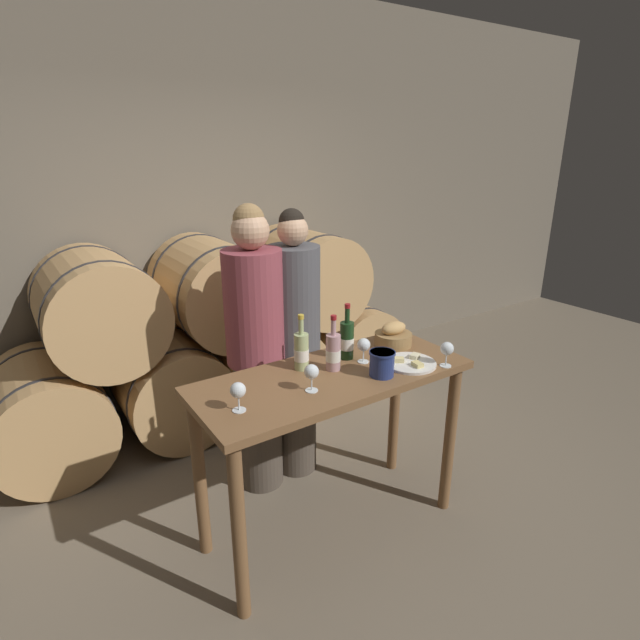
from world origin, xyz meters
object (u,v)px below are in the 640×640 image
person_left (256,352)px  cheese_plate (410,363)px  wine_glass_far_left (238,391)px  wine_glass_left (312,373)px  wine_glass_center (364,345)px  wine_glass_right (447,349)px  wine_bottle_rose (333,352)px  blue_crock (382,363)px  wine_bottle_white (301,351)px  wine_bottle_red (347,340)px  person_right (295,346)px  tasting_table (333,403)px  bread_basket (393,336)px

person_left → cheese_plate: person_left is taller
wine_glass_far_left → wine_glass_left: size_ratio=1.00×
wine_glass_center → wine_glass_right: same height
person_left → wine_bottle_rose: (0.17, -0.54, 0.15)m
blue_crock → wine_glass_right: bearing=-16.2°
wine_glass_left → blue_crock: bearing=-8.1°
wine_bottle_white → person_left: bearing=94.5°
wine_glass_far_left → wine_bottle_red: bearing=15.1°
person_right → cheese_plate: 0.77m
person_right → wine_glass_center: person_right is taller
cheese_plate → wine_glass_center: 0.26m
blue_crock → tasting_table: bearing=141.6°
person_right → wine_bottle_red: bearing=-84.5°
wine_glass_center → wine_glass_right: (0.32, -0.28, 0.00)m
person_right → cheese_plate: (0.27, -0.72, 0.09)m
wine_glass_right → wine_glass_left: bearing=167.9°
person_left → wine_glass_left: (-0.05, -0.68, 0.15)m
person_left → blue_crock: 0.81m
person_right → cheese_plate: person_right is taller
tasting_table → wine_glass_left: 0.34m
wine_bottle_rose → blue_crock: 0.25m
person_left → wine_glass_left: 0.70m
wine_bottle_white → bread_basket: bearing=-1.9°
blue_crock → wine_glass_right: 0.36m
person_left → wine_glass_left: bearing=-94.4°
wine_bottle_white → bread_basket: 0.60m
person_left → bread_basket: size_ratio=8.25×
tasting_table → person_right: bearing=77.6°
tasting_table → bread_basket: size_ratio=6.73×
person_left → person_right: size_ratio=1.03×
person_right → wine_bottle_red: person_right is taller
person_right → wine_glass_left: bearing=-114.9°
tasting_table → wine_bottle_rose: size_ratio=4.89×
wine_glass_far_left → wine_glass_left: bearing=-3.2°
wine_bottle_red → bread_basket: size_ratio=1.44×
wine_glass_center → person_right: bearing=98.7°
wine_bottle_white → wine_glass_center: (0.31, -0.11, -0.00)m
tasting_table → wine_glass_center: 0.34m
wine_bottle_rose → blue_crock: size_ratio=2.22×
wine_bottle_red → wine_bottle_rose: wine_bottle_red is taller
person_left → blue_crock: (0.32, -0.73, 0.12)m
person_right → bread_basket: size_ratio=8.04×
wine_bottle_rose → blue_crock: wine_bottle_rose is taller
wine_glass_left → wine_bottle_red: bearing=30.7°
bread_basket → tasting_table: bearing=-167.0°
bread_basket → wine_glass_left: bearing=-162.9°
blue_crock → wine_glass_far_left: 0.74m
wine_glass_far_left → wine_glass_center: 0.77m
wine_bottle_red → wine_bottle_white: size_ratio=1.04×
wine_bottle_red → wine_glass_far_left: wine_bottle_red is taller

